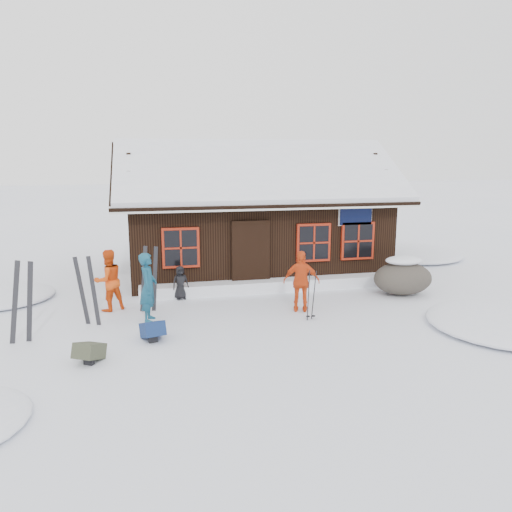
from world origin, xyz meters
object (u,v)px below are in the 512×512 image
at_px(boulder, 403,277).
at_px(backpack_olive, 90,355).
at_px(skier_teal, 148,287).
at_px(ski_pair_left, 22,303).
at_px(skier_orange_left, 108,280).
at_px(skier_crouched, 180,283).
at_px(backpack_blue, 153,333).
at_px(skier_orange_right, 302,281).
at_px(ski_poles, 311,296).

distance_m(boulder, backpack_olive, 8.76).
xyz_separation_m(skier_teal, ski_pair_left, (-2.58, -0.87, 0.03)).
height_order(skier_teal, skier_orange_left, skier_teal).
distance_m(skier_crouched, backpack_blue, 3.11).
relative_size(skier_orange_left, backpack_olive, 2.88).
xyz_separation_m(skier_orange_left, skier_crouched, (1.84, 0.63, -0.32)).
height_order(skier_crouched, ski_pair_left, ski_pair_left).
xyz_separation_m(skier_orange_right, ski_pair_left, (-6.34, -0.80, 0.08)).
height_order(skier_orange_right, backpack_olive, skier_orange_right).
relative_size(skier_teal, backpack_blue, 2.86).
relative_size(skier_orange_right, boulder, 0.93).
distance_m(skier_crouched, ski_pair_left, 4.30).
distance_m(skier_teal, skier_crouched, 1.93).
bearing_deg(backpack_olive, skier_teal, 90.75).
bearing_deg(skier_orange_right, ski_poles, 110.42).
bearing_deg(skier_crouched, skier_orange_left, -176.63).
xyz_separation_m(skier_teal, backpack_blue, (0.06, -1.31, -0.67)).
bearing_deg(boulder, skier_crouched, 172.06).
bearing_deg(skier_teal, backpack_blue, -167.69).
height_order(skier_orange_left, boulder, skier_orange_left).
bearing_deg(skier_crouched, ski_pair_left, -158.83).
relative_size(skier_orange_right, skier_crouched, 1.67).
bearing_deg(skier_teal, boulder, -73.55).
bearing_deg(skier_orange_right, skier_teal, 16.53).
xyz_separation_m(skier_teal, skier_crouched, (0.86, 1.69, -0.36)).
xyz_separation_m(skier_crouched, ski_pair_left, (-3.44, -2.56, 0.40)).
relative_size(skier_orange_left, ski_pair_left, 0.87).
xyz_separation_m(ski_pair_left, ski_poles, (6.38, 0.13, -0.28)).
height_order(boulder, backpack_blue, boulder).
bearing_deg(ski_pair_left, boulder, 18.33).
height_order(skier_orange_left, ski_pair_left, ski_pair_left).
distance_m(ski_pair_left, ski_poles, 6.38).
bearing_deg(boulder, backpack_olive, -159.52).
bearing_deg(backpack_olive, skier_orange_right, 51.61).
relative_size(skier_teal, backpack_olive, 3.02).
relative_size(ski_pair_left, backpack_blue, 3.14).
xyz_separation_m(ski_poles, backpack_olive, (-4.94, -1.50, -0.44)).
bearing_deg(backpack_olive, skier_crouched, 90.77).
distance_m(ski_pair_left, backpack_olive, 2.10).
distance_m(skier_teal, backpack_blue, 1.47).
xyz_separation_m(skier_teal, backpack_olive, (-1.14, -2.24, -0.68)).
bearing_deg(backpack_blue, ski_poles, -6.18).
relative_size(skier_crouched, ski_poles, 0.75).
height_order(skier_teal, boulder, skier_teal).
relative_size(skier_crouched, ski_pair_left, 0.51).
bearing_deg(skier_crouched, boulder, -23.44).
distance_m(skier_orange_right, backpack_blue, 3.96).
bearing_deg(skier_teal, ski_pair_left, 118.53).
relative_size(boulder, ski_pair_left, 0.92).
bearing_deg(ski_pair_left, skier_orange_right, 15.53).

